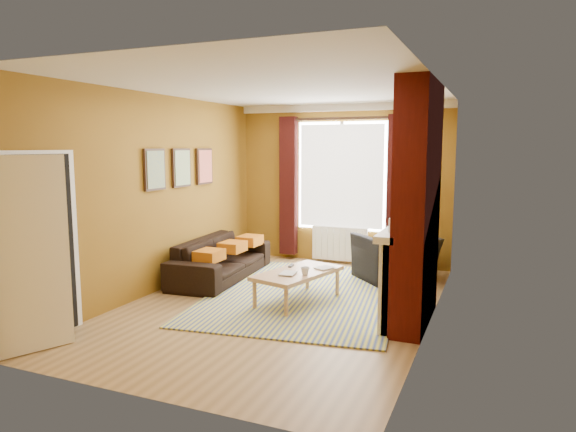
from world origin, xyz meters
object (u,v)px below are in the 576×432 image
(floor_lamp, at_px, (422,198))
(sofa, at_px, (221,258))
(wicker_stool, at_px, (368,257))
(armchair, at_px, (395,258))
(coffee_table, at_px, (298,274))

(floor_lamp, bearing_deg, sofa, -152.64)
(sofa, relative_size, wicker_stool, 5.39)
(armchair, xyz_separation_m, floor_lamp, (0.30, 0.56, 0.89))
(armchair, distance_m, coffee_table, 1.92)
(sofa, height_order, floor_lamp, floor_lamp)
(sofa, distance_m, armchair, 2.72)
(wicker_stool, bearing_deg, armchair, -45.01)
(coffee_table, distance_m, floor_lamp, 2.70)
(floor_lamp, bearing_deg, wicker_stool, 180.00)
(coffee_table, bearing_deg, armchair, 74.65)
(wicker_stool, bearing_deg, floor_lamp, -0.00)
(floor_lamp, bearing_deg, coffee_table, -120.03)
(sofa, relative_size, floor_lamp, 1.37)
(floor_lamp, bearing_deg, armchair, -118.22)
(sofa, distance_m, coffee_table, 1.75)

